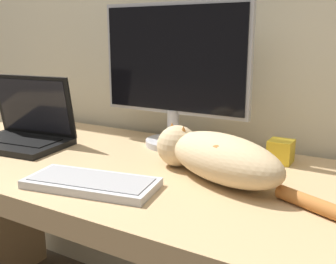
{
  "coord_description": "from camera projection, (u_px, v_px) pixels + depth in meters",
  "views": [
    {
      "loc": [
        0.67,
        -0.54,
        1.07
      ],
      "look_at": [
        0.17,
        0.31,
        0.83
      ],
      "focal_mm": 42.0,
      "sensor_mm": 36.0,
      "label": 1
    }
  ],
  "objects": [
    {
      "name": "desk",
      "position": [
        125.0,
        206.0,
        1.19
      ],
      "size": [
        1.57,
        0.68,
        0.71
      ],
      "color": "tan",
      "rests_on": "ground_plane"
    },
    {
      "name": "monitor",
      "position": [
        174.0,
        71.0,
        1.28
      ],
      "size": [
        0.52,
        0.19,
        0.47
      ],
      "color": "#B2B2B7",
      "rests_on": "desk"
    },
    {
      "name": "laptop",
      "position": [
        23.0,
        131.0,
        1.34
      ],
      "size": [
        0.35,
        0.25,
        0.23
      ],
      "rotation": [
        0.0,
        0.0,
        0.12
      ],
      "color": "black",
      "rests_on": "desk"
    },
    {
      "name": "external_keyboard",
      "position": [
        91.0,
        183.0,
        0.96
      ],
      "size": [
        0.35,
        0.2,
        0.02
      ],
      "rotation": [
        0.0,
        0.0,
        0.19
      ],
      "color": "#BCBCC1",
      "rests_on": "desk"
    },
    {
      "name": "cat",
      "position": [
        217.0,
        156.0,
        1.01
      ],
      "size": [
        0.57,
        0.3,
        0.12
      ],
      "rotation": [
        0.0,
        0.0,
        -0.41
      ],
      "color": "#D1B284",
      "rests_on": "desk"
    },
    {
      "name": "small_toy",
      "position": [
        281.0,
        151.0,
        1.15
      ],
      "size": [
        0.07,
        0.07,
        0.07
      ],
      "color": "gold",
      "rests_on": "desk"
    }
  ]
}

